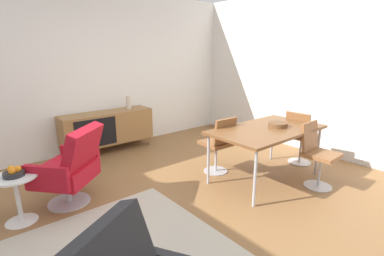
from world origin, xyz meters
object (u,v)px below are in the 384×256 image
Objects in this scene: dining_chair_front_right at (317,152)px; lounge_chair_red at (71,166)px; dining_chair_back_left at (219,143)px; side_table_round at (17,194)px; dining_table at (267,131)px; wooden_bowl_on_table at (278,125)px; dining_chair_far_end at (300,136)px; vase_cobalt at (128,102)px; sideboard at (108,127)px; fruit_bowl at (14,172)px.

lounge_chair_red is (-2.65, 1.59, -0.00)m from dining_chair_front_right.
side_table_round is at bearing 170.00° from dining_chair_back_left.
dining_chair_front_right is 1.65× the size of side_table_round.
dining_table is 0.20m from wooden_bowl_on_table.
dining_chair_far_end is 1.65× the size of side_table_round.
wooden_bowl_on_table is 2.73m from lounge_chair_red.
vase_cobalt reaches higher than wooden_bowl_on_table.
lounge_chair_red is at bearing 156.67° from wooden_bowl_on_table.
sideboard is at bearing 116.59° from dining_chair_front_right.
dining_chair_far_end reaches higher than sideboard.
dining_chair_back_left reaches higher than side_table_round.
fruit_bowl is at bearing -137.63° from sideboard.
dining_chair_front_right is 0.78m from dining_chair_far_end.
wooden_bowl_on_table reaches higher than sideboard.
vase_cobalt is 2.65m from side_table_round.
dining_chair_back_left reaches higher than sideboard.
dining_table is (0.76, -2.52, -0.14)m from vase_cobalt.
dining_chair_far_end is at bearing -15.01° from side_table_round.
dining_chair_front_right and dining_chair_far_end have the same top height.
dining_chair_back_left is 1.65× the size of side_table_round.
side_table_round is at bearing 160.72° from dining_table.
sideboard is 2.26m from side_table_round.
dining_chair_back_left reaches higher than fruit_bowl.
dining_table is 1.87× the size of dining_chair_front_right.
vase_cobalt is at bearing 35.89° from fruit_bowl.
side_table_round is (-3.75, 1.01, -0.15)m from dining_chair_far_end.
side_table_round is (-2.51, 0.44, -0.15)m from dining_chair_back_left.
dining_chair_front_right is (0.35, -0.56, -0.23)m from dining_table.
dining_chair_front_right reaches higher than dining_table.
dining_chair_front_right is at bearing -30.93° from lounge_chair_red.
wooden_bowl_on_table is at bearing -18.94° from side_table_round.
lounge_chair_red reaches higher than side_table_round.
dining_chair_far_end reaches higher than side_table_round.
dining_table is 1.87× the size of dining_chair_far_end.
dining_table is at bearing -24.07° from lounge_chair_red.
wooden_bowl_on_table is 1.30× the size of fruit_bowl.
vase_cobalt reaches higher than sideboard.
side_table_round is (-2.86, 1.00, -0.38)m from dining_table.
wooden_bowl_on_table is at bearing -69.83° from vase_cobalt.
fruit_bowl is (-2.51, 0.44, 0.09)m from dining_chair_back_left.
wooden_bowl_on_table is 0.27× the size of lounge_chair_red.
sideboard is 1.00× the size of dining_table.
sideboard is at bearing 42.33° from side_table_round.
vase_cobalt is 3.30m from dining_chair_front_right.
vase_cobalt is 0.94× the size of wooden_bowl_on_table.
wooden_bowl_on_table is 0.30× the size of dining_chair_far_end.
wooden_bowl_on_table is at bearing -23.33° from lounge_chair_red.
sideboard is 2.14m from dining_chair_back_left.
side_table_round is at bearing -137.67° from sideboard.
dining_chair_far_end is at bearing -0.29° from dining_table.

